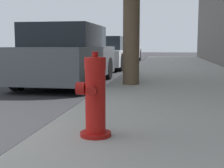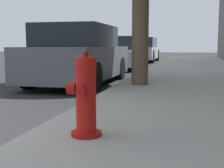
% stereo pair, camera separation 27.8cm
% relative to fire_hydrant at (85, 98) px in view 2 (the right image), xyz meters
% --- Properties ---
extents(sidewalk_slab, '(3.31, 40.00, 0.15)m').
position_rel_fire_hydrant_xyz_m(sidewalk_slab, '(1.08, -0.29, -0.42)').
color(sidewalk_slab, '#A8A59E').
rests_on(sidewalk_slab, ground_plane).
extents(fire_hydrant, '(0.31, 0.31, 0.75)m').
position_rel_fire_hydrant_xyz_m(fire_hydrant, '(0.00, 0.00, 0.00)').
color(fire_hydrant, '#A91511').
rests_on(fire_hydrant, sidewalk_slab).
extents(parked_car_near, '(1.70, 3.94, 1.44)m').
position_rel_fire_hydrant_xyz_m(parked_car_near, '(-1.75, 4.69, 0.20)').
color(parked_car_near, '#4C5156').
rests_on(parked_car_near, ground_plane).
extents(parked_car_mid, '(1.86, 3.97, 1.29)m').
position_rel_fire_hydrant_xyz_m(parked_car_mid, '(-1.87, 9.82, 0.14)').
color(parked_car_mid, silver).
rests_on(parked_car_mid, ground_plane).
extents(parked_car_far, '(1.75, 4.47, 1.38)m').
position_rel_fire_hydrant_xyz_m(parked_car_far, '(-1.80, 15.44, 0.18)').
color(parked_car_far, '#B7B7BC').
rests_on(parked_car_far, ground_plane).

